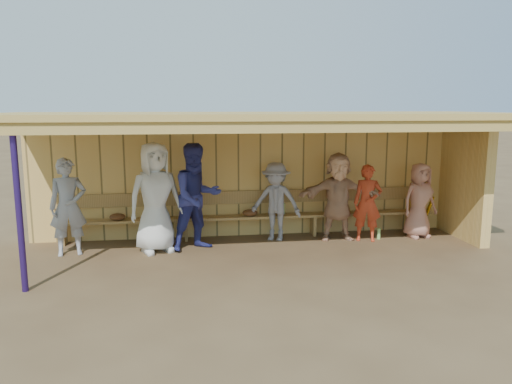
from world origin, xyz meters
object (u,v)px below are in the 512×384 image
player_a (68,207)px  player_h (419,200)px  player_c (197,197)px  player_e (276,202)px  player_g (367,203)px  player_f (338,197)px  bench (250,211)px  player_b (155,198)px

player_a → player_h: player_a is taller
player_c → player_h: size_ratio=1.30×
player_e → player_g: bearing=14.0°
player_f → player_e: bearing=177.6°
player_a → player_g: bearing=-11.4°
bench → player_f: bearing=-15.4°
player_f → player_h: player_f is taller
player_b → player_f: size_ratio=1.15×
player_b → bench: 2.04m
player_e → player_f: size_ratio=0.89×
player_a → bench: bearing=-0.2°
player_b → player_g: (4.04, 0.16, -0.25)m
player_h → player_f: bearing=166.4°
player_h → bench: bearing=159.6°
player_a → player_g: player_a is taller
player_c → player_h: 4.43m
player_f → player_h: 1.68m
player_b → bench: size_ratio=0.26×
player_f → player_h: (1.67, -0.06, -0.11)m
player_a → bench: 3.44m
player_g → player_e: bearing=-171.2°
player_b → player_g: bearing=-19.6°
player_e → player_f: 1.22m
player_g → player_h: 1.12m
player_h → bench: size_ratio=0.20×
bench → player_h: bearing=-8.8°
player_c → bench: (1.08, 0.73, -0.45)m
player_b → player_c: size_ratio=1.02×
player_b → player_e: 2.34m
player_h → bench: (-3.34, 0.52, -0.22)m
player_b → player_e: bearing=-10.3°
player_c → bench: size_ratio=0.26×
player_g → player_h: player_h is taller
player_b → bench: player_b is taller
player_g → player_f: bearing=-176.8°
player_b → player_f: bearing=-16.8°
player_h → player_c: bearing=171.1°
player_e → bench: bearing=170.3°
player_a → player_h: bearing=-10.8°
player_b → bench: bearing=1.1°
player_h → player_b: bearing=171.2°
player_a → player_g: size_ratio=1.15×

